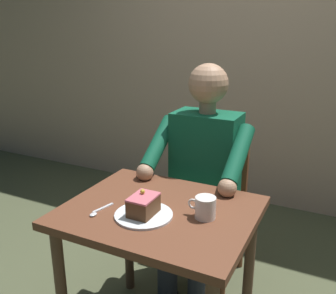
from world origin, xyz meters
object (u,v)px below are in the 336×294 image
object	(u,v)px
seated_person	(200,179)
dessert_spoon	(98,211)
coffee_cup	(205,207)
cake_slice	(143,205)
chair	(210,195)
dining_table	(160,231)

from	to	relation	value
seated_person	dessert_spoon	bearing A→B (deg)	70.87
dessert_spoon	coffee_cup	bearing A→B (deg)	-159.37
seated_person	coffee_cup	world-z (taller)	seated_person
seated_person	cake_slice	xyz separation A→B (m)	(0.03, 0.57, 0.09)
cake_slice	dessert_spoon	size ratio (longest dim) A/B	0.92
chair	coffee_cup	world-z (taller)	chair
seated_person	cake_slice	size ratio (longest dim) A/B	9.85
dessert_spoon	cake_slice	bearing A→B (deg)	-162.99
chair	coffee_cup	bearing A→B (deg)	107.68
chair	dessert_spoon	world-z (taller)	chair
coffee_cup	cake_slice	bearing A→B (deg)	23.48
coffee_cup	dessert_spoon	xyz separation A→B (m)	(0.42, 0.16, -0.04)
coffee_cup	dessert_spoon	distance (m)	0.45
dining_table	seated_person	bearing A→B (deg)	-90.00
cake_slice	dessert_spoon	world-z (taller)	cake_slice
seated_person	coffee_cup	xyz separation A→B (m)	(-0.20, 0.47, 0.09)
chair	cake_slice	size ratio (longest dim) A/B	6.95
dining_table	chair	size ratio (longest dim) A/B	0.89
dining_table	cake_slice	size ratio (longest dim) A/B	6.18
chair	dining_table	bearing A→B (deg)	90.00
dining_table	seated_person	world-z (taller)	seated_person
cake_slice	dessert_spoon	bearing A→B (deg)	17.01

